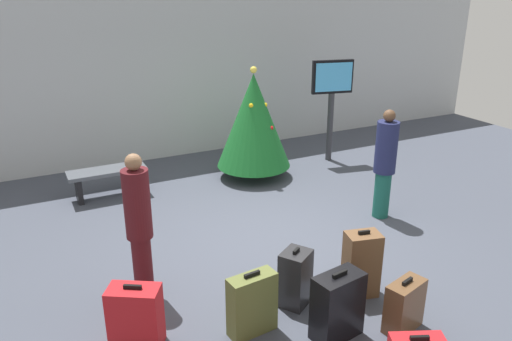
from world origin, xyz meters
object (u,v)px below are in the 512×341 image
waiting_bench (107,177)px  traveller_0 (139,223)px  flight_info_kiosk (332,92)px  suitcase_4 (252,304)px  suitcase_2 (136,317)px  suitcase_7 (338,306)px  holiday_tree (254,121)px  suitcase_3 (295,278)px  traveller_1 (385,162)px  suitcase_0 (404,306)px  suitcase_5 (361,264)px

waiting_bench → traveller_0: bearing=-93.8°
flight_info_kiosk → suitcase_4: (-3.75, -4.10, -1.05)m
waiting_bench → suitcase_2: suitcase_2 is taller
suitcase_2 → suitcase_7: 1.98m
waiting_bench → suitcase_2: bearing=-97.2°
holiday_tree → suitcase_3: 4.01m
traveller_0 → suitcase_3: traveller_0 is taller
suitcase_7 → suitcase_4: bearing=149.3°
holiday_tree → traveller_1: bearing=-67.3°
traveller_1 → suitcase_4: traveller_1 is taller
suitcase_0 → suitcase_7: 0.72m
traveller_1 → suitcase_4: size_ratio=2.39×
traveller_0 → suitcase_5: size_ratio=2.10×
suitcase_7 → waiting_bench: bearing=106.1°
waiting_bench → suitcase_7: 4.82m
waiting_bench → suitcase_7: (1.34, -4.63, 0.00)m
suitcase_4 → suitcase_7: (0.73, -0.44, 0.02)m
traveller_0 → traveller_1: traveller_0 is taller
suitcase_0 → suitcase_2: 2.69m
suitcase_2 → suitcase_3: size_ratio=1.00×
suitcase_7 → suitcase_3: bearing=98.3°
flight_info_kiosk → suitcase_0: 5.41m
suitcase_0 → holiday_tree: bearing=83.0°
traveller_0 → traveller_1: size_ratio=1.02×
suitcase_2 → suitcase_4: suitcase_4 is taller
suitcase_2 → traveller_1: bearing=16.9°
suitcase_5 → suitcase_0: bearing=-89.2°
suitcase_2 → suitcase_3: (1.73, -0.11, -0.00)m
flight_info_kiosk → suitcase_0: flight_info_kiosk is taller
flight_info_kiosk → waiting_bench: (-4.36, 0.10, -1.03)m
suitcase_7 → traveller_0: bearing=133.9°
waiting_bench → flight_info_kiosk: bearing=-1.3°
traveller_1 → suitcase_7: size_ratio=2.26×
flight_info_kiosk → suitcase_7: size_ratio=2.70×
waiting_bench → suitcase_4: size_ratio=1.80×
suitcase_3 → traveller_0: bearing=146.8°
suitcase_3 → suitcase_4: size_ratio=0.98×
holiday_tree → suitcase_0: size_ratio=3.46×
waiting_bench → suitcase_5: size_ratio=1.56×
suitcase_5 → holiday_tree: bearing=81.6°
flight_info_kiosk → traveller_1: 2.71m
holiday_tree → suitcase_5: (-0.57, -3.88, -0.68)m
waiting_bench → suitcase_3: (1.24, -3.98, -0.03)m
suitcase_2 → suitcase_0: bearing=-21.3°
holiday_tree → suitcase_2: bearing=-130.4°
flight_info_kiosk → suitcase_4: flight_info_kiosk is taller
suitcase_3 → suitcase_7: (0.10, -0.65, 0.03)m
suitcase_2 → suitcase_5: size_ratio=0.85×
waiting_bench → suitcase_4: bearing=-81.8°
suitcase_5 → flight_info_kiosk: bearing=59.9°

